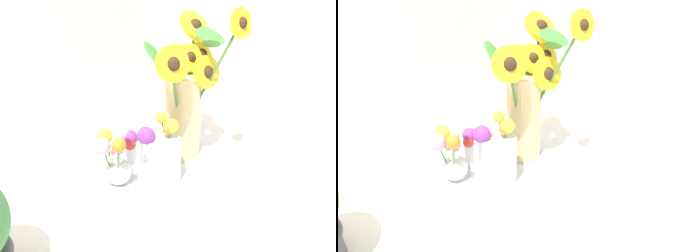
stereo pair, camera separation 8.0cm
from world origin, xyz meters
The scene contains 6 objects.
ground_plane centered at (0.00, 0.00, 0.00)m, with size 6.00×6.00×0.00m, color silver.
serving_tray centered at (-0.03, 0.05, 0.01)m, with size 0.48×0.48×0.02m.
mason_jar_sunflowers centered at (0.05, 0.08, 0.19)m, with size 0.26×0.21×0.41m.
vase_small_center centered at (-0.07, 0.02, 0.10)m, with size 0.10×0.09×0.17m.
vase_bulb_right centered at (-0.17, 0.08, 0.09)m, with size 0.09×0.09×0.15m.
vase_small_back centered at (-0.10, 0.12, 0.07)m, with size 0.06×0.07×0.11m.
Camera 2 is at (-0.39, -0.54, 0.56)m, focal length 35.00 mm.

